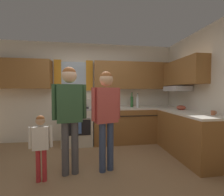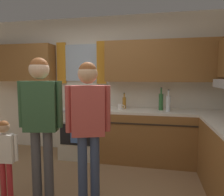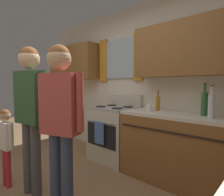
{
  "view_description": "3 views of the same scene",
  "coord_description": "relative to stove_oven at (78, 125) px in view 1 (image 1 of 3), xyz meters",
  "views": [
    {
      "loc": [
        0.03,
        -2.28,
        1.31
      ],
      "look_at": [
        0.43,
        0.49,
        1.19
      ],
      "focal_mm": 24.13,
      "sensor_mm": 36.0,
      "label": 1
    },
    {
      "loc": [
        1.03,
        -2.07,
        1.48
      ],
      "look_at": [
        0.49,
        0.49,
        1.21
      ],
      "focal_mm": 33.52,
      "sensor_mm": 36.0,
      "label": 2
    },
    {
      "loc": [
        1.84,
        -0.81,
        1.27
      ],
      "look_at": [
        0.47,
        0.68,
        1.13
      ],
      "focal_mm": 30.44,
      "sensor_mm": 36.0,
      "label": 3
    }
  ],
  "objects": [
    {
      "name": "kitchen_counter_run",
      "position": [
        1.8,
        -0.43,
        -0.02
      ],
      "size": [
        2.18,
        2.12,
        0.9
      ],
      "color": "brown",
      "rests_on": "ground"
    },
    {
      "name": "bottle_wine_green",
      "position": [
        1.4,
        0.05,
        0.58
      ],
      "size": [
        0.08,
        0.08,
        0.39
      ],
      "color": "#2D6633",
      "rests_on": "kitchen_counter_run"
    },
    {
      "name": "mug_ceramic_white",
      "position": [
        0.71,
        -0.05,
        0.48
      ],
      "size": [
        0.13,
        0.08,
        0.09
      ],
      "color": "white",
      "rests_on": "kitchen_counter_run"
    },
    {
      "name": "ground_plane",
      "position": [
        0.27,
        -1.54,
        -0.47
      ],
      "size": [
        12.0,
        12.0,
        0.0
      ],
      "primitive_type": "plane",
      "color": "#93704C"
    },
    {
      "name": "small_child",
      "position": [
        -0.41,
        -1.55,
        0.14
      ],
      "size": [
        0.33,
        0.13,
        0.97
      ],
      "color": "red",
      "rests_on": "ground"
    },
    {
      "name": "bottle_tall_clear",
      "position": [
        1.51,
        -0.09,
        0.57
      ],
      "size": [
        0.07,
        0.07,
        0.37
      ],
      "color": "silver",
      "rests_on": "kitchen_counter_run"
    },
    {
      "name": "back_wall_unit",
      "position": [
        0.32,
        0.27,
        1.01
      ],
      "size": [
        4.6,
        0.42,
        2.6
      ],
      "color": "silver",
      "rests_on": "ground"
    },
    {
      "name": "cup_terracotta",
      "position": [
        2.44,
        -1.48,
        0.47
      ],
      "size": [
        0.11,
        0.07,
        0.08
      ],
      "color": "#B76642",
      "rests_on": "kitchen_counter_run"
    },
    {
      "name": "mixing_bowl",
      "position": [
        2.34,
        -0.68,
        0.48
      ],
      "size": [
        0.2,
        0.2,
        0.1
      ],
      "color": "#B24C38",
      "rests_on": "kitchen_counter_run"
    },
    {
      "name": "stove_oven",
      "position": [
        0.0,
        0.0,
        0.0
      ],
      "size": [
        0.74,
        0.67,
        1.1
      ],
      "color": "beige",
      "rests_on": "ground"
    },
    {
      "name": "adult_in_plaid",
      "position": [
        0.56,
        -1.39,
        0.56
      ],
      "size": [
        0.49,
        0.27,
        1.64
      ],
      "color": "#38476B",
      "rests_on": "ground"
    },
    {
      "name": "adult_holding_child",
      "position": [
        -0.02,
        -1.41,
        0.6
      ],
      "size": [
        0.52,
        0.23,
        1.69
      ],
      "color": "#4C4C51",
      "rests_on": "ground"
    },
    {
      "name": "bottle_oil_amber",
      "position": [
        0.75,
        0.1,
        0.54
      ],
      "size": [
        0.06,
        0.06,
        0.29
      ],
      "color": "#B27223",
      "rests_on": "kitchen_counter_run"
    },
    {
      "name": "right_wall_unit",
      "position": [
        2.58,
        -1.47,
        0.92
      ],
      "size": [
        0.52,
        4.05,
        2.6
      ],
      "color": "silver",
      "rests_on": "ground"
    }
  ]
}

